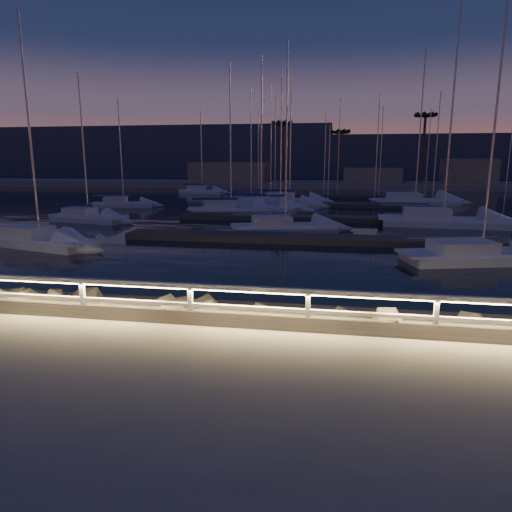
% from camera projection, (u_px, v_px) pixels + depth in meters
% --- Properties ---
extents(ground, '(400.00, 400.00, 0.00)m').
position_uv_depth(ground, '(267.00, 328.00, 11.47)').
color(ground, gray).
rests_on(ground, ground).
extents(harbor_water, '(400.00, 440.00, 0.60)m').
position_uv_depth(harbor_water, '(317.00, 218.00, 41.78)').
color(harbor_water, black).
rests_on(harbor_water, ground).
extents(guard_rail, '(44.11, 0.12, 1.06)m').
position_uv_depth(guard_rail, '(265.00, 298.00, 11.32)').
color(guard_rail, silver).
rests_on(guard_rail, ground).
extents(riprap, '(38.34, 3.04, 1.45)m').
position_uv_depth(riprap, '(244.00, 316.00, 12.77)').
color(riprap, '#615C53').
rests_on(riprap, ground).
extents(floating_docks, '(22.00, 36.00, 0.40)m').
position_uv_depth(floating_docks, '(318.00, 210.00, 42.90)').
color(floating_docks, '#585249').
rests_on(floating_docks, ground).
extents(far_shore, '(160.00, 14.00, 5.20)m').
position_uv_depth(far_shore, '(326.00, 183.00, 82.87)').
color(far_shore, gray).
rests_on(far_shore, ground).
extents(palm_left, '(3.00, 3.00, 11.20)m').
position_uv_depth(palm_left, '(282.00, 126.00, 80.19)').
color(palm_left, brown).
rests_on(palm_left, ground).
extents(palm_center, '(3.00, 3.00, 9.70)m').
position_uv_depth(palm_center, '(340.00, 134.00, 79.77)').
color(palm_center, brown).
rests_on(palm_center, ground).
extents(palm_right, '(3.00, 3.00, 12.20)m').
position_uv_depth(palm_right, '(425.00, 119.00, 76.01)').
color(palm_right, brown).
rests_on(palm_right, ground).
extents(distant_hills, '(230.00, 37.50, 18.00)m').
position_uv_depth(distant_hills, '(260.00, 159.00, 143.15)').
color(distant_hills, '#363C53').
rests_on(distant_hills, ground).
extents(sailboat_a, '(6.82, 3.24, 11.28)m').
position_uv_depth(sailboat_a, '(87.00, 217.00, 36.02)').
color(sailboat_a, silver).
rests_on(sailboat_a, ground).
extents(sailboat_b, '(7.53, 4.03, 12.38)m').
position_uv_depth(sailboat_b, '(38.00, 239.00, 25.60)').
color(sailboat_b, silver).
rests_on(sailboat_b, ground).
extents(sailboat_c, '(7.60, 3.99, 12.42)m').
position_uv_depth(sailboat_c, '(282.00, 226.00, 30.88)').
color(sailboat_c, silver).
rests_on(sailboat_c, ground).
extents(sailboat_d, '(8.06, 4.19, 13.14)m').
position_uv_depth(sailboat_d, '(477.00, 254.00, 21.65)').
color(sailboat_d, silver).
rests_on(sailboat_d, ground).
extents(sailboat_e, '(6.61, 3.58, 10.91)m').
position_uv_depth(sailboat_e, '(122.00, 203.00, 47.22)').
color(sailboat_e, silver).
rests_on(sailboat_e, ground).
extents(sailboat_f, '(8.11, 4.18, 13.33)m').
position_uv_depth(sailboat_f, '(229.00, 209.00, 41.34)').
color(sailboat_f, silver).
rests_on(sailboat_f, ground).
extents(sailboat_g, '(9.40, 3.56, 15.60)m').
position_uv_depth(sailboat_g, '(439.00, 220.00, 33.63)').
color(sailboat_g, silver).
rests_on(sailboat_g, ground).
extents(sailboat_j, '(8.76, 4.34, 14.40)m').
position_uv_depth(sailboat_j, '(259.00, 205.00, 44.46)').
color(sailboat_j, silver).
rests_on(sailboat_j, ground).
extents(sailboat_k, '(8.37, 4.35, 13.68)m').
position_uv_depth(sailboat_k, '(278.00, 204.00, 45.96)').
color(sailboat_k, silver).
rests_on(sailboat_k, ground).
extents(sailboat_l, '(10.06, 4.31, 16.48)m').
position_uv_depth(sailboat_l, '(413.00, 200.00, 50.33)').
color(sailboat_l, silver).
rests_on(sailboat_l, ground).
extents(sailboat_m, '(7.28, 3.06, 12.10)m').
position_uv_depth(sailboat_m, '(201.00, 191.00, 67.14)').
color(sailboat_m, silver).
rests_on(sailboat_m, ground).
extents(sailboat_n, '(8.57, 3.02, 14.36)m').
position_uv_depth(sailboat_n, '(287.00, 200.00, 51.00)').
color(sailboat_n, silver).
rests_on(sailboat_n, ground).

